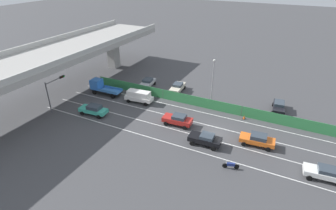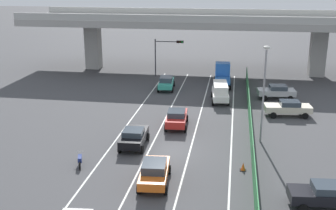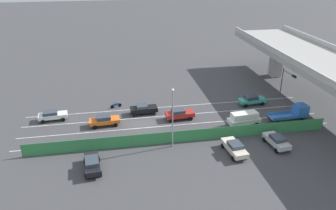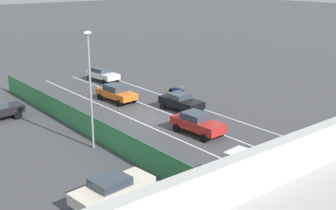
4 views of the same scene
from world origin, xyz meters
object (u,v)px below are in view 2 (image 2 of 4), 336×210
object	(u,v)px
car_sedan_black	(134,136)
street_lamp	(264,86)
car_taxi_teal	(166,82)
car_taxi_orange	(154,171)
parked_sedan_cream	(288,107)
parked_wagon_silver	(277,91)
motorcycle	(80,160)
traffic_cone	(243,167)
car_van_white	(220,91)
parked_sedan_dark	(327,194)
flatbed_truck_blue	(223,74)
car_sedan_red	(177,117)
traffic_light	(166,50)

from	to	relation	value
car_sedan_black	street_lamp	xyz separation A→B (m)	(10.52, 2.74, 4.06)
car_taxi_teal	car_taxi_orange	bearing A→B (deg)	-82.52
car_taxi_teal	parked_sedan_cream	size ratio (longest dim) A/B	0.99
parked_wagon_silver	street_lamp	distance (m)	14.48
motorcycle	traffic_cone	xyz separation A→B (m)	(12.14, 1.10, -0.17)
car_van_white	parked_sedan_cream	world-z (taller)	car_van_white
parked_sedan_dark	parked_wagon_silver	distance (m)	24.07
flatbed_truck_blue	parked_wagon_silver	bearing A→B (deg)	-43.69
motorcycle	parked_sedan_dark	size ratio (longest dim) A/B	0.40
car_taxi_teal	flatbed_truck_blue	world-z (taller)	flatbed_truck_blue
parked_sedan_dark	parked_wagon_silver	bearing A→B (deg)	92.56
car_taxi_orange	car_van_white	size ratio (longest dim) A/B	0.92
car_sedan_red	car_van_white	distance (m)	9.82
car_taxi_orange	car_sedan_red	bearing A→B (deg)	90.40
car_sedan_black	parked_wagon_silver	size ratio (longest dim) A/B	1.00
car_taxi_teal	traffic_light	xyz separation A→B (m)	(-1.16, 6.58, 2.87)
car_taxi_teal	car_taxi_orange	size ratio (longest dim) A/B	1.02
car_sedan_red	parked_sedan_dark	bearing A→B (deg)	-49.19
car_van_white	parked_sedan_dark	distance (m)	23.26
car_sedan_black	car_taxi_orange	bearing A→B (deg)	-64.66
parked_sedan_dark	parked_sedan_cream	size ratio (longest dim) A/B	0.98
car_taxi_teal	parked_wagon_silver	bearing A→B (deg)	-9.21
flatbed_truck_blue	traffic_light	bearing A→B (deg)	162.10
car_taxi_teal	parked_sedan_dark	world-z (taller)	car_taxi_teal
traffic_light	traffic_cone	bearing A→B (deg)	-69.73
car_taxi_orange	car_sedan_black	distance (m)	6.85
car_taxi_teal	parked_sedan_cream	distance (m)	16.19
car_taxi_orange	traffic_light	world-z (taller)	traffic_light
flatbed_truck_blue	parked_sedan_cream	bearing A→B (deg)	-60.08
car_van_white	flatbed_truck_blue	bearing A→B (deg)	90.25
car_sedan_red	traffic_light	size ratio (longest dim) A/B	0.85
car_taxi_orange	car_sedan_black	xyz separation A→B (m)	(-2.93, 6.20, -0.02)
car_taxi_teal	parked_sedan_cream	xyz separation A→B (m)	(13.91, -8.29, -0.03)
car_van_white	motorcycle	xyz separation A→B (m)	(-9.70, -18.71, -0.74)
flatbed_truck_blue	parked_sedan_cream	world-z (taller)	flatbed_truck_blue
flatbed_truck_blue	traffic_cone	size ratio (longest dim) A/B	9.50
car_taxi_orange	street_lamp	distance (m)	12.40
flatbed_truck_blue	parked_sedan_dark	size ratio (longest dim) A/B	1.27
flatbed_truck_blue	car_taxi_teal	bearing A→B (deg)	-149.69
car_taxi_orange	parked_sedan_dark	xyz separation A→B (m)	(11.09, -1.42, -0.00)
car_sedan_red	street_lamp	xyz separation A→B (m)	(7.67, -2.58, 4.02)
car_sedan_red	car_sedan_black	xyz separation A→B (m)	(-2.85, -5.32, -0.04)
motorcycle	traffic_cone	bearing A→B (deg)	5.20
parked_sedan_dark	traffic_cone	size ratio (longest dim) A/B	7.46
car_taxi_teal	motorcycle	distance (m)	23.06
flatbed_truck_blue	parked_wagon_silver	xyz separation A→B (m)	(6.43, -6.15, -0.43)
traffic_light	car_taxi_orange	bearing A→B (deg)	-81.98
car_taxi_teal	car_van_white	bearing A→B (deg)	-31.25
parked_wagon_silver	street_lamp	world-z (taller)	street_lamp
motorcycle	parked_wagon_silver	xyz separation A→B (m)	(16.10, 20.73, 0.44)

